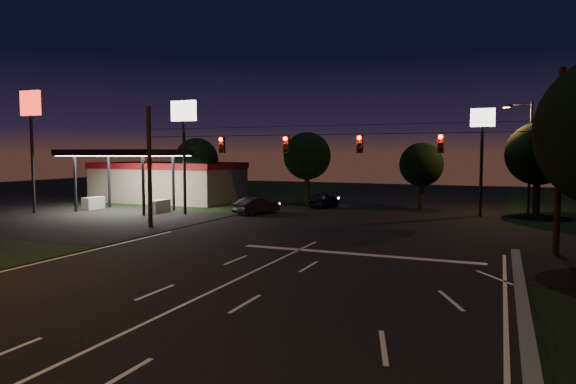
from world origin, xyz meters
The scene contains 17 objects.
ground centered at (0.00, 0.00, 0.00)m, with size 140.00×140.00×0.00m, color black.
cross_street_left centered at (-20.00, 16.00, 0.00)m, with size 20.00×16.00×0.02m, color black.
stop_bar centered at (3.00, 11.50, 0.01)m, with size 12.00×0.50×0.01m, color silver.
utility_pole_right centered at (12.00, 15.00, 0.00)m, with size 0.30×0.30×9.00m, color black.
utility_pole_left centered at (-12.00, 15.00, 0.00)m, with size 0.28×0.28×8.00m, color black.
signal_span centered at (0.00, 14.96, 5.50)m, with size 24.00×0.40×1.56m.
gas_station centered at (-21.86, 30.39, 2.38)m, with size 14.20×16.10×5.25m.
pole_sign_left_near centered at (-14.00, 22.00, 6.98)m, with size 2.20×0.30×9.10m.
pole_sign_left_far centered at (-26.00, 18.00, 7.61)m, with size 2.00×0.30×10.00m.
pole_sign_right centered at (8.00, 30.00, 6.24)m, with size 1.80×0.30×8.40m.
street_light_right_far centered at (11.24, 32.00, 5.24)m, with size 2.20×0.35×9.00m.
tree_far_a centered at (-17.98, 30.12, 4.26)m, with size 4.20×4.20×6.42m.
tree_far_b centered at (-7.98, 34.13, 4.61)m, with size 4.60×4.60×6.98m.
tree_far_c centered at (3.02, 33.10, 3.90)m, with size 3.80×3.80×5.86m.
tree_far_d centered at (12.02, 31.13, 4.83)m, with size 4.80×4.80×7.30m.
car_oncoming_a centered at (-5.42, 31.65, 0.70)m, with size 1.65×4.10×1.40m, color black.
car_oncoming_b centered at (-8.88, 24.68, 0.69)m, with size 1.45×4.17×1.37m, color black.
Camera 1 is at (9.45, -12.71, 4.94)m, focal length 32.00 mm.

